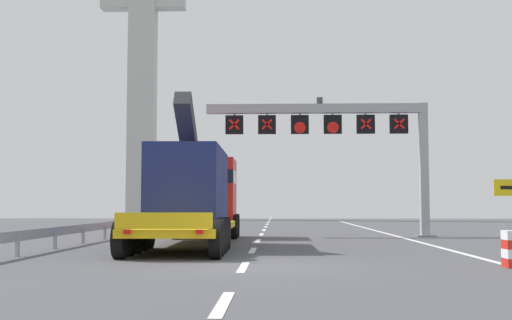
% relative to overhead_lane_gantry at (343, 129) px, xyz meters
% --- Properties ---
extents(ground, '(112.00, 112.00, 0.00)m').
position_rel_overhead_lane_gantry_xyz_m(ground, '(-3.58, -15.02, -5.22)').
color(ground, '#4C4C51').
extents(lane_markings, '(0.20, 71.72, 0.01)m').
position_rel_overhead_lane_gantry_xyz_m(lane_markings, '(-4.03, 13.54, -5.22)').
color(lane_markings, silver).
rests_on(lane_markings, ground).
extents(edge_line_right, '(0.20, 63.00, 0.01)m').
position_rel_overhead_lane_gantry_xyz_m(edge_line_right, '(2.62, -3.02, -5.22)').
color(edge_line_right, silver).
rests_on(edge_line_right, ground).
extents(overhead_lane_gantry, '(11.00, 0.90, 6.77)m').
position_rel_overhead_lane_gantry_xyz_m(overhead_lane_gantry, '(0.00, 0.00, 0.00)').
color(overhead_lane_gantry, '#9EA0A5').
rests_on(overhead_lane_gantry, ground).
extents(heavy_haul_truck_yellow, '(3.19, 14.10, 5.30)m').
position_rel_overhead_lane_gantry_xyz_m(heavy_haul_truck_yellow, '(-6.41, -5.57, -3.23)').
color(heavy_haul_truck_yellow, yellow).
rests_on(heavy_haul_truck_yellow, ground).
extents(guardrail_left, '(0.13, 25.42, 0.76)m').
position_rel_overhead_lane_gantry_xyz_m(guardrail_left, '(-10.93, -4.31, -4.66)').
color(guardrail_left, '#999EA3').
rests_on(guardrail_left, ground).
extents(bridge_pylon_distant, '(9.00, 2.00, 37.36)m').
position_rel_overhead_lane_gantry_xyz_m(bridge_pylon_distant, '(-17.57, 35.48, 13.85)').
color(bridge_pylon_distant, '#B7B7B2').
rests_on(bridge_pylon_distant, ground).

